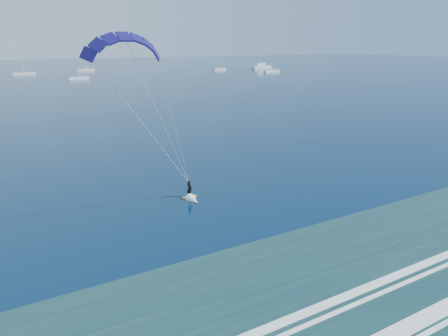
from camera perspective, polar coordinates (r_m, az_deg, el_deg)
kitesurfer_rig at (r=36.61m, az=-8.76°, el=6.31°), size 13.00×9.38×18.05m
motor_yacht at (r=264.90m, az=5.38°, el=14.22°), size 13.52×3.61×5.79m
sailboat_2 at (r=238.56m, az=-26.69°, el=11.96°), size 10.48×2.40×13.89m
sailboat_3 at (r=198.69m, az=-20.05°, el=11.98°), size 8.83×2.40×12.24m
sailboat_4 at (r=258.46m, az=-19.21°, el=13.11°), size 10.26×2.40×13.74m
sailboat_5 at (r=251.54m, az=-0.66°, el=13.94°), size 7.82×2.40×10.79m
sailboat_6 at (r=235.55m, az=6.84°, el=13.59°), size 9.56×2.40×12.84m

